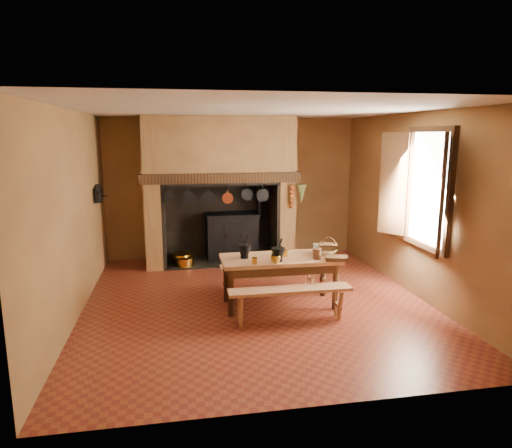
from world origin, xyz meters
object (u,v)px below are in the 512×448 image
(iron_range, at_px, (232,235))
(wicker_basket, at_px, (328,248))
(work_table, at_px, (280,265))
(mixing_bowl, at_px, (325,251))
(bench_front, at_px, (290,297))
(coffee_grinder, at_px, (276,252))

(iron_range, distance_m, wicker_basket, 2.83)
(work_table, relative_size, mixing_bowl, 4.73)
(work_table, height_order, mixing_bowl, mixing_bowl)
(bench_front, relative_size, coffee_grinder, 9.79)
(work_table, height_order, bench_front, work_table)
(coffee_grinder, relative_size, mixing_bowl, 0.47)
(iron_range, relative_size, work_table, 0.95)
(mixing_bowl, bearing_deg, wicker_basket, 18.68)
(bench_front, relative_size, mixing_bowl, 4.63)
(iron_range, height_order, mixing_bowl, iron_range)
(bench_front, xyz_separation_m, coffee_grinder, (-0.06, 0.63, 0.45))
(work_table, bearing_deg, bench_front, -90.00)
(iron_range, distance_m, coffee_grinder, 2.66)
(work_table, distance_m, bench_front, 0.66)
(iron_range, xyz_separation_m, wicker_basket, (1.10, -2.59, 0.33))
(work_table, relative_size, bench_front, 1.02)
(wicker_basket, bearing_deg, mixing_bowl, -143.29)
(bench_front, height_order, mixing_bowl, mixing_bowl)
(iron_range, height_order, wicker_basket, iron_range)
(bench_front, height_order, wicker_basket, wicker_basket)
(bench_front, relative_size, wicker_basket, 5.39)
(work_table, xyz_separation_m, mixing_bowl, (0.69, 0.04, 0.16))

